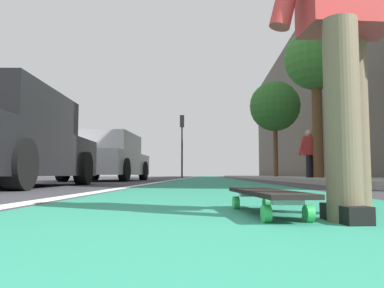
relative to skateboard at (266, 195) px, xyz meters
The scene contains 13 objects.
ground_plane 8.65m from the skateboard, ahead, with size 80.00×80.00×0.00m, color #38383D.
bike_lane_paint 22.65m from the skateboard, ahead, with size 56.00×2.32×0.00m, color #288466.
lane_stripe_white 18.71m from the skateboard, ahead, with size 52.00×0.16×0.01m, color silver.
sidewalk_curb 17.00m from the skateboard, 11.71° to the right, with size 52.00×3.20×0.11m, color #9E9B93.
building_facade 22.06m from the skateboard, 16.65° to the right, with size 40.00×1.20×9.59m, color #635B51.
skateboard is the anchor object (origin of this frame).
skater_person 0.92m from the skateboard, 113.42° to the right, with size 0.48×0.72×1.64m.
parked_car_near 5.19m from the skateboard, 40.39° to the left, with size 4.49×1.99×1.47m.
parked_car_mid 10.95m from the skateboard, 18.20° to the left, with size 4.62×2.10×1.49m.
traffic_light 24.45m from the skateboard, ahead, with size 0.33×0.28×4.24m.
street_tree_mid 10.75m from the skateboard, 17.49° to the right, with size 1.88×1.88×4.63m.
street_tree_far 17.20m from the skateboard, 10.42° to the right, with size 2.40×2.40×4.67m.
pedestrian_distant 10.34m from the skateboard, 16.08° to the right, with size 0.44×0.68×1.55m.
Camera 1 is at (-0.49, 0.13, 0.19)m, focal length 36.15 mm.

